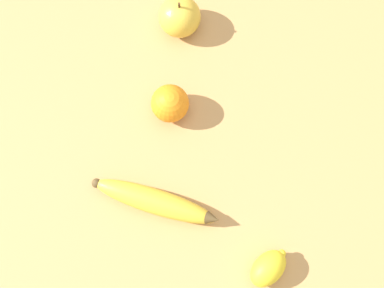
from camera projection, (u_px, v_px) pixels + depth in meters
ground_plane at (258, 149)px, 0.97m from camera, size 3.00×3.00×0.00m
banana at (156, 202)px, 0.92m from camera, size 0.23×0.04×0.04m
orange at (170, 103)px, 0.95m from camera, size 0.07×0.07×0.07m
apple at (180, 17)px, 1.00m from camera, size 0.08×0.08×0.08m
lemon at (268, 268)px, 0.89m from camera, size 0.08×0.09×0.05m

